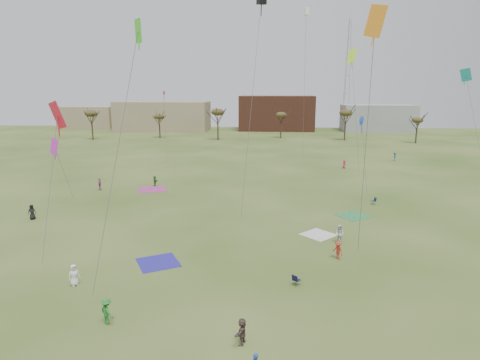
# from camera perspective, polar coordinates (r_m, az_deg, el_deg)

# --- Properties ---
(ground) EXTENTS (260.00, 260.00, 0.00)m
(ground) POSITION_cam_1_polar(r_m,az_deg,el_deg) (29.91, -1.78, -15.49)
(ground) COLOR #324B17
(ground) RESTS_ON ground
(flyer_near_left) EXTENTS (0.93, 0.93, 1.63)m
(flyer_near_left) POSITION_cam_1_polar(r_m,az_deg,el_deg) (32.72, -22.43, -12.33)
(flyer_near_left) COLOR white
(flyer_near_left) RESTS_ON ground
(flyer_near_center) EXTENTS (1.24, 1.14, 1.67)m
(flyer_near_center) POSITION_cam_1_polar(r_m,az_deg,el_deg) (27.21, -18.33, -17.23)
(flyer_near_center) COLOR #27752B
(flyer_near_center) RESTS_ON ground
(spectator_fore_c) EXTENTS (0.81, 1.53, 1.57)m
(spectator_fore_c) POSITION_cam_1_polar(r_m,az_deg,el_deg) (24.28, 0.29, -20.62)
(spectator_fore_c) COLOR brown
(spectator_fore_c) RESTS_ON ground
(flyer_mid_a) EXTENTS (0.96, 0.77, 1.70)m
(flyer_mid_a) POSITION_cam_1_polar(r_m,az_deg,el_deg) (50.43, -27.36, -4.04)
(flyer_mid_a) COLOR black
(flyer_mid_a) RESTS_ON ground
(flyer_mid_b) EXTENTS (1.10, 1.15, 1.57)m
(flyer_mid_b) POSITION_cam_1_polar(r_m,az_deg,el_deg) (35.68, 13.66, -9.64)
(flyer_mid_b) COLOR #B43121
(flyer_mid_b) RESTS_ON ground
(spectator_mid_d) EXTENTS (0.54, 1.06, 1.74)m
(spectator_mid_d) POSITION_cam_1_polar(r_m,az_deg,el_deg) (61.20, -19.23, -0.55)
(spectator_mid_d) COLOR #AE4890
(spectator_mid_d) RESTS_ON ground
(spectator_mid_e) EXTENTS (1.08, 1.06, 1.76)m
(spectator_mid_e) POSITION_cam_1_polar(r_m,az_deg,el_deg) (39.23, 13.92, -7.44)
(spectator_mid_e) COLOR silver
(spectator_mid_e) RESTS_ON ground
(flyer_far_a) EXTENTS (1.30, 1.43, 1.59)m
(flyer_far_a) POSITION_cam_1_polar(r_m,az_deg,el_deg) (61.51, -11.94, -0.12)
(flyer_far_a) COLOR #37802A
(flyer_far_a) RESTS_ON ground
(flyer_far_b) EXTENTS (0.82, 0.88, 1.51)m
(flyer_far_b) POSITION_cam_1_polar(r_m,az_deg,el_deg) (76.28, 14.51, 2.17)
(flyer_far_b) COLOR #C22142
(flyer_far_b) RESTS_ON ground
(flyer_far_c) EXTENTS (0.76, 1.17, 1.71)m
(flyer_far_c) POSITION_cam_1_polar(r_m,az_deg,el_deg) (87.63, 21.02, 3.12)
(flyer_far_c) COLOR #1B5080
(flyer_far_c) RESTS_ON ground
(blanket_blue) EXTENTS (4.32, 4.32, 0.03)m
(blanket_blue) POSITION_cam_1_polar(r_m,az_deg,el_deg) (35.00, -11.50, -11.38)
(blanket_blue) COLOR #2B249F
(blanket_blue) RESTS_ON ground
(blanket_cream) EXTENTS (3.93, 3.93, 0.03)m
(blanket_cream) POSITION_cam_1_polar(r_m,az_deg,el_deg) (41.19, 11.02, -7.61)
(blanket_cream) COLOR white
(blanket_cream) RESTS_ON ground
(blanket_plum) EXTENTS (4.85, 4.85, 0.03)m
(blanket_plum) POSITION_cam_1_polar(r_m,az_deg,el_deg) (59.71, -12.31, -1.30)
(blanket_plum) COLOR #B33783
(blanket_plum) RESTS_ON ground
(blanket_olive) EXTENTS (4.31, 4.31, 0.03)m
(blanket_olive) POSITION_cam_1_polar(r_m,az_deg,el_deg) (47.96, 15.66, -4.93)
(blanket_olive) COLOR #308547
(blanket_olive) RESTS_ON ground
(camp_chair_center) EXTENTS (0.74, 0.74, 0.87)m
(camp_chair_center) POSITION_cam_1_polar(r_m,az_deg,el_deg) (30.91, 7.96, -14.09)
(camp_chair_center) COLOR #15153A
(camp_chair_center) RESTS_ON ground
(camp_chair_right) EXTENTS (0.66, 0.63, 0.87)m
(camp_chair_right) POSITION_cam_1_polar(r_m,az_deg,el_deg) (53.46, 18.37, -3.02)
(camp_chair_right) COLOR #15233B
(camp_chair_right) RESTS_ON ground
(kites_aloft) EXTENTS (61.29, 61.66, 27.78)m
(kites_aloft) POSITION_cam_1_polar(r_m,az_deg,el_deg) (56.55, 7.40, 19.28)
(kites_aloft) COLOR green
(kites_aloft) RESTS_ON ground
(tree_line) EXTENTS (117.44, 49.32, 8.91)m
(tree_line) POSITION_cam_1_polar(r_m,az_deg,el_deg) (105.73, 1.19, 8.85)
(tree_line) COLOR #3A2B1E
(tree_line) RESTS_ON ground
(building_tan) EXTENTS (32.00, 14.00, 10.00)m
(building_tan) POSITION_cam_1_polar(r_m,az_deg,el_deg) (146.49, -10.84, 8.87)
(building_tan) COLOR #937F60
(building_tan) RESTS_ON ground
(building_brick) EXTENTS (26.00, 16.00, 12.00)m
(building_brick) POSITION_cam_1_polar(r_m,az_deg,el_deg) (146.46, 5.18, 9.44)
(building_brick) COLOR brown
(building_brick) RESTS_ON ground
(building_grey) EXTENTS (24.00, 12.00, 9.00)m
(building_grey) POSITION_cam_1_polar(r_m,az_deg,el_deg) (149.23, 18.88, 8.30)
(building_grey) COLOR gray
(building_grey) RESTS_ON ground
(building_tan_west) EXTENTS (20.00, 12.00, 8.00)m
(building_tan_west) POSITION_cam_1_polar(r_m,az_deg,el_deg) (163.32, -20.51, 8.32)
(building_tan_west) COLOR #937F60
(building_tan_west) RESTS_ON ground
(radio_tower) EXTENTS (1.51, 1.72, 41.00)m
(radio_tower) POSITION_cam_1_polar(r_m,az_deg,el_deg) (153.72, 14.90, 14.15)
(radio_tower) COLOR #9EA3A8
(radio_tower) RESTS_ON ground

